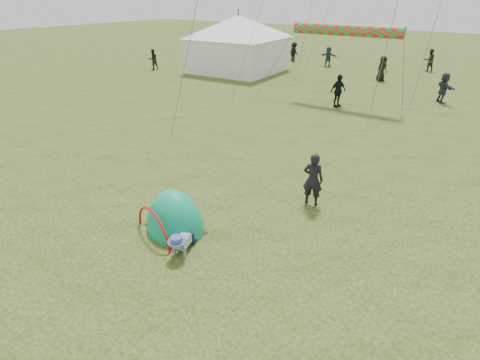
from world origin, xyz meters
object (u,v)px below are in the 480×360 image
Objects in this scene: standing_adult at (313,180)px; event_marquee at (238,42)px; popup_tent at (176,229)px; crawling_toddler at (182,242)px.

standing_adult is 22.08m from event_marquee.
standing_adult is at bearing -51.97° from event_marquee.
popup_tent is 1.39× the size of standing_adult.
standing_adult is at bearing 53.27° from crawling_toddler.
standing_adult is (2.44, 3.41, 0.83)m from popup_tent.
event_marquee reaches higher than standing_adult.
event_marquee is at bearing 106.58° from crawling_toddler.
crawling_toddler is 0.12× the size of event_marquee.
event_marquee reaches higher than popup_tent.
popup_tent is at bearing -62.04° from event_marquee.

